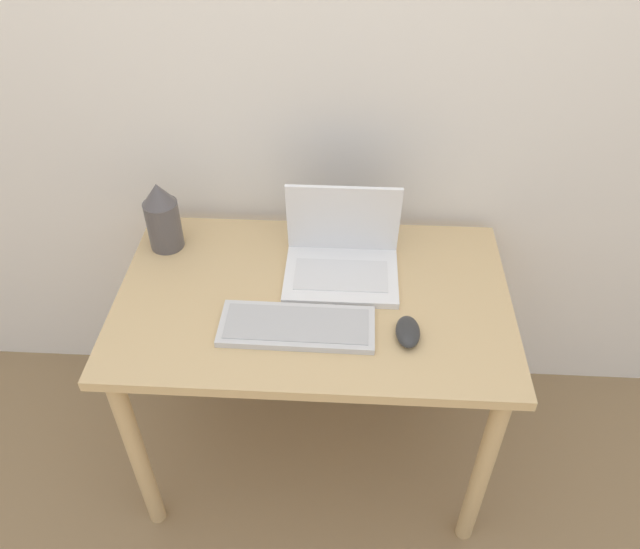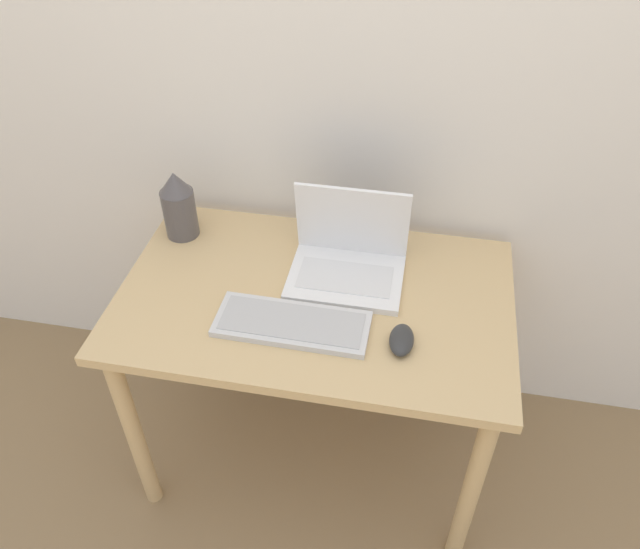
{
  "view_description": "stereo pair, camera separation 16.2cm",
  "coord_description": "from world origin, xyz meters",
  "px_view_note": "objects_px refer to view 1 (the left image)",
  "views": [
    {
      "loc": [
        0.09,
        -0.91,
        1.9
      ],
      "look_at": [
        0.02,
        0.31,
        0.83
      ],
      "focal_mm": 35.0,
      "sensor_mm": 36.0,
      "label": 1
    },
    {
      "loc": [
        0.25,
        -0.89,
        1.9
      ],
      "look_at": [
        0.02,
        0.31,
        0.83
      ],
      "focal_mm": 35.0,
      "sensor_mm": 36.0,
      "label": 2
    }
  ],
  "objects_px": {
    "laptop": "(342,256)",
    "keyboard": "(297,326)",
    "mouse": "(408,332)",
    "vase": "(162,216)",
    "mp3_player": "(316,294)"
  },
  "relations": [
    {
      "from": "laptop",
      "to": "keyboard",
      "type": "bearing_deg",
      "value": -114.37
    },
    {
      "from": "mouse",
      "to": "vase",
      "type": "distance_m",
      "value": 0.78
    },
    {
      "from": "laptop",
      "to": "mouse",
      "type": "bearing_deg",
      "value": -55.0
    },
    {
      "from": "laptop",
      "to": "mp3_player",
      "type": "xyz_separation_m",
      "value": [
        -0.07,
        -0.11,
        -0.05
      ]
    },
    {
      "from": "laptop",
      "to": "keyboard",
      "type": "height_order",
      "value": "laptop"
    },
    {
      "from": "laptop",
      "to": "keyboard",
      "type": "distance_m",
      "value": 0.27
    },
    {
      "from": "laptop",
      "to": "vase",
      "type": "height_order",
      "value": "laptop"
    },
    {
      "from": "mouse",
      "to": "mp3_player",
      "type": "relative_size",
      "value": 1.73
    },
    {
      "from": "keyboard",
      "to": "mp3_player",
      "type": "xyz_separation_m",
      "value": [
        0.04,
        0.13,
        -0.01
      ]
    },
    {
      "from": "laptop",
      "to": "vase",
      "type": "bearing_deg",
      "value": 170.46
    },
    {
      "from": "mouse",
      "to": "mp3_player",
      "type": "xyz_separation_m",
      "value": [
        -0.24,
        0.14,
        -0.01
      ]
    },
    {
      "from": "keyboard",
      "to": "mouse",
      "type": "bearing_deg",
      "value": -2.41
    },
    {
      "from": "mouse",
      "to": "vase",
      "type": "xyz_separation_m",
      "value": [
        -0.7,
        0.34,
        0.09
      ]
    },
    {
      "from": "keyboard",
      "to": "mouse",
      "type": "height_order",
      "value": "mouse"
    },
    {
      "from": "vase",
      "to": "mouse",
      "type": "bearing_deg",
      "value": -25.82
    }
  ]
}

